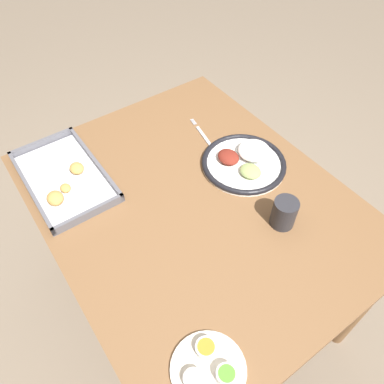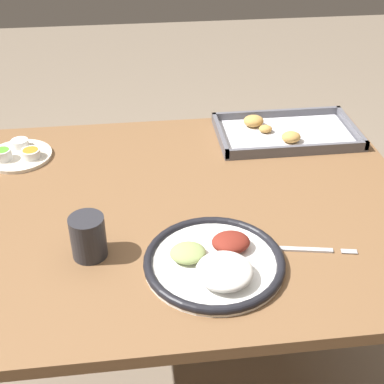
% 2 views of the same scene
% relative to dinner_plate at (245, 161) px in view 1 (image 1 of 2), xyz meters
% --- Properties ---
extents(ground_plane, '(8.00, 8.00, 0.00)m').
position_rel_dinner_plate_xyz_m(ground_plane, '(-0.03, 0.24, -0.75)').
color(ground_plane, '#7A6B59').
extents(dining_table, '(1.15, 0.92, 0.73)m').
position_rel_dinner_plate_xyz_m(dining_table, '(-0.03, 0.24, -0.12)').
color(dining_table, brown).
rests_on(dining_table, ground_plane).
extents(dinner_plate, '(0.30, 0.30, 0.05)m').
position_rel_dinner_plate_xyz_m(dinner_plate, '(0.00, 0.00, 0.00)').
color(dinner_plate, white).
rests_on(dinner_plate, dining_table).
extents(fork, '(0.21, 0.05, 0.00)m').
position_rel_dinner_plate_xyz_m(fork, '(0.20, 0.03, -0.01)').
color(fork, '#B2B2B7').
rests_on(fork, dining_table).
extents(saucer_plate, '(0.18, 0.18, 0.04)m').
position_rel_dinner_plate_xyz_m(saucer_plate, '(-0.48, 0.52, -0.00)').
color(saucer_plate, beige).
rests_on(saucer_plate, dining_table).
extents(baking_tray, '(0.42, 0.25, 0.04)m').
position_rel_dinner_plate_xyz_m(baking_tray, '(0.30, 0.56, -0.00)').
color(baking_tray, '#595960').
rests_on(baking_tray, dining_table).
extents(drinking_cup, '(0.08, 0.08, 0.10)m').
position_rel_dinner_plate_xyz_m(drinking_cup, '(-0.26, 0.07, 0.03)').
color(drinking_cup, '#28282D').
rests_on(drinking_cup, dining_table).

